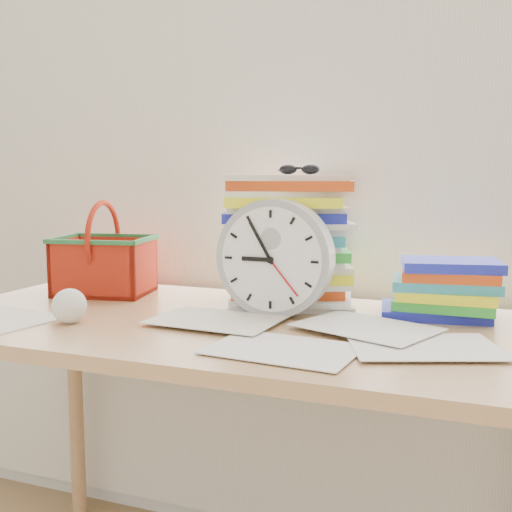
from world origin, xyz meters
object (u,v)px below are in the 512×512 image
at_px(book_stack, 443,288).
at_px(basket, 104,249).
at_px(clock, 275,258).
at_px(paper_stack, 287,240).
at_px(desk, 227,353).

bearing_deg(book_stack, basket, -177.26).
bearing_deg(basket, book_stack, -8.52).
bearing_deg(clock, paper_stack, 97.37).
relative_size(desk, book_stack, 5.33).
bearing_deg(paper_stack, book_stack, -1.00).
height_order(paper_stack, book_stack, paper_stack).
bearing_deg(desk, clock, 42.38).
xyz_separation_m(clock, basket, (-0.52, 0.09, -0.01)).
distance_m(clock, book_stack, 0.39).
height_order(desk, book_stack, book_stack).
bearing_deg(clock, book_stack, 20.52).
relative_size(paper_stack, clock, 1.21).
bearing_deg(clock, desk, -137.62).
bearing_deg(paper_stack, basket, -174.49).
relative_size(clock, book_stack, 1.02).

